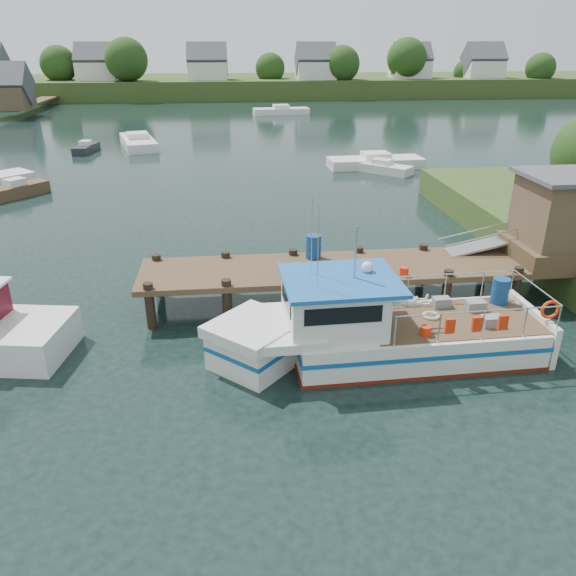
{
  "coord_description": "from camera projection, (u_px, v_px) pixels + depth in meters",
  "views": [
    {
      "loc": [
        -2.84,
        -18.14,
        8.73
      ],
      "look_at": [
        -1.0,
        -1.5,
        1.3
      ],
      "focal_mm": 35.0,
      "sensor_mm": 36.0,
      "label": 1
    }
  ],
  "objects": [
    {
      "name": "lobster_boat",
      "position": [
        374.0,
        331.0,
        16.49
      ],
      "size": [
        10.38,
        3.24,
        4.93
      ],
      "rotation": [
        0.0,
        0.0,
        0.03
      ],
      "color": "silver",
      "rests_on": "ground"
    },
    {
      "name": "moored_b",
      "position": [
        382.0,
        168.0,
        40.03
      ],
      "size": [
        4.12,
        4.06,
        0.95
      ],
      "rotation": [
        0.0,
        0.0,
        -0.16
      ],
      "color": "silver",
      "rests_on": "ground"
    },
    {
      "name": "moored_rowboat",
      "position": [
        16.0,
        190.0,
        33.85
      ],
      "size": [
        3.41,
        3.75,
        1.1
      ],
      "rotation": [
        0.0,
        0.0,
        0.36
      ],
      "color": "#4E3925",
      "rests_on": "ground"
    },
    {
      "name": "moored_c",
      "position": [
        375.0,
        162.0,
        41.66
      ],
      "size": [
        7.08,
        2.7,
        1.1
      ],
      "rotation": [
        0.0,
        0.0,
        -0.13
      ],
      "color": "silver",
      "rests_on": "ground"
    },
    {
      "name": "ground_plane",
      "position": [
        311.0,
        303.0,
        20.3
      ],
      "size": [
        160.0,
        160.0,
        0.0
      ],
      "primitive_type": "plane",
      "color": "black"
    },
    {
      "name": "moored_far",
      "position": [
        281.0,
        111.0,
        71.11
      ],
      "size": [
        7.14,
        2.88,
        1.19
      ],
      "rotation": [
        0.0,
        0.0,
        0.33
      ],
      "color": "silver",
      "rests_on": "ground"
    },
    {
      "name": "dock",
      "position": [
        492.0,
        238.0,
        20.06
      ],
      "size": [
        16.6,
        3.0,
        4.78
      ],
      "color": "#4E3925",
      "rests_on": "ground"
    },
    {
      "name": "moored_e",
      "position": [
        86.0,
        148.0,
        47.2
      ],
      "size": [
        1.68,
        3.66,
        0.97
      ],
      "rotation": [
        0.0,
        0.0,
        0.03
      ],
      "color": "black",
      "rests_on": "ground"
    },
    {
      "name": "moored_d",
      "position": [
        138.0,
        142.0,
        49.44
      ],
      "size": [
        4.24,
        7.76,
        1.25
      ],
      "rotation": [
        0.0,
        0.0,
        -0.28
      ],
      "color": "silver",
      "rests_on": "ground"
    },
    {
      "name": "far_shore",
      "position": [
        239.0,
        82.0,
        94.28
      ],
      "size": [
        140.0,
        42.55,
        9.22
      ],
      "color": "#34491E",
      "rests_on": "ground"
    }
  ]
}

